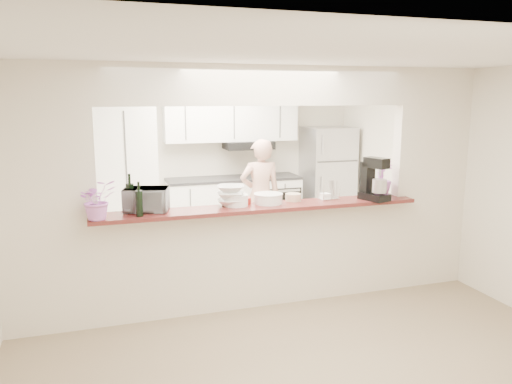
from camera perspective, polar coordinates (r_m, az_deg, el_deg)
name	(u,v)px	position (r m, az deg, el deg)	size (l,w,h in m)	color
floor	(260,303)	(5.50, 0.45, -12.62)	(6.00, 6.00, 0.00)	#9A8668
tile_overlay	(225,259)	(6.89, -3.61, -7.67)	(5.00, 2.90, 0.01)	beige
partition	(260,167)	(5.09, 0.48, 2.86)	(5.00, 0.15, 2.50)	white
bar_counter	(260,252)	(5.29, 0.48, -6.91)	(3.40, 0.38, 1.09)	white
kitchen_cabinets	(193,177)	(7.74, -7.16, 1.72)	(3.15, 0.62, 2.25)	white
refrigerator	(327,179)	(8.39, 8.15, 1.54)	(0.75, 0.70, 1.70)	#B6B6BB
flower_left	(97,200)	(4.73, -17.67, -0.83)	(0.33, 0.29, 0.37)	pink
wine_bottle_a	(139,203)	(4.76, -13.21, -1.23)	(0.07, 0.07, 0.33)	black
wine_bottle_b	(130,197)	(4.96, -14.19, -0.57)	(0.07, 0.07, 0.37)	black
toaster_oven	(146,200)	(4.96, -12.44, -0.86)	(0.42, 0.28, 0.23)	#A1A1A5
serving_bowls	(231,196)	(5.11, -2.90, -0.43)	(0.28, 0.28, 0.20)	white
plate_stack_a	(236,200)	(5.11, -2.30, -0.92)	(0.26, 0.26, 0.12)	white
plate_stack_b	(268,198)	(5.21, 1.41, -0.74)	(0.30, 0.30, 0.11)	white
red_bowl	(244,201)	(5.19, -1.38, -1.01)	(0.15, 0.15, 0.07)	maroon
tan_bowl	(293,197)	(5.36, 4.27, -0.59)	(0.17, 0.17, 0.08)	beige
utensil_caddy	(329,191)	(5.48, 8.33, 0.06)	(0.23, 0.15, 0.21)	silver
stand_mixer	(374,181)	(5.52, 13.30, 1.24)	(0.28, 0.35, 0.46)	black
flower_right	(381,177)	(5.78, 14.11, 1.63)	(0.23, 0.23, 0.41)	#AF63B9
person	(260,196)	(7.06, 0.51, -0.48)	(0.59, 0.38, 1.61)	tan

